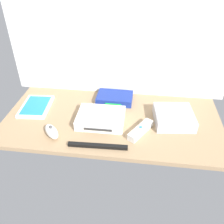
{
  "coord_description": "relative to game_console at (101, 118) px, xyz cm",
  "views": [
    {
      "loc": [
        11.42,
        -87.93,
        67.09
      ],
      "look_at": [
        0.0,
        0.0,
        4.0
      ],
      "focal_mm": 38.4,
      "sensor_mm": 36.0,
      "label": 1
    }
  ],
  "objects": [
    {
      "name": "remote_nunchuk",
      "position": [
        -19.11,
        -11.66,
        -0.16
      ],
      "size": [
        9.87,
        10.44,
        5.1
      ],
      "rotation": [
        0.0,
        0.0,
        0.71
      ],
      "color": "white",
      "rests_on": "ground_plane"
    },
    {
      "name": "back_wall",
      "position": [
        4.68,
        27.49,
        29.8
      ],
      "size": [
        110.0,
        1.2,
        64.0
      ],
      "primitive_type": "cube",
      "color": "white",
      "rests_on": "ground"
    },
    {
      "name": "network_router",
      "position": [
        4.05,
        18.81,
        -0.5
      ],
      "size": [
        18.23,
        12.65,
        3.4
      ],
      "rotation": [
        0.0,
        0.0,
        -0.02
      ],
      "color": "navy",
      "rests_on": "ground_plane"
    },
    {
      "name": "mini_computer",
      "position": [
        32.62,
        4.5,
        0.44
      ],
      "size": [
        18.73,
        18.73,
        5.3
      ],
      "rotation": [
        0.0,
        0.0,
        0.11
      ],
      "color": "silver",
      "rests_on": "ground_plane"
    },
    {
      "name": "ground_plane",
      "position": [
        4.68,
        2.89,
        -3.2
      ],
      "size": [
        100.0,
        48.0,
        2.0
      ],
      "primitive_type": "cube",
      "color": "#9E7F5B",
      "rests_on": "ground"
    },
    {
      "name": "sensor_bar",
      "position": [
        1.44,
        -16.39,
        -1.5
      ],
      "size": [
        24.05,
        2.65,
        1.4
      ],
      "primitive_type": "cube",
      "rotation": [
        0.0,
        0.0,
        0.04
      ],
      "color": "black",
      "rests_on": "ground_plane"
    },
    {
      "name": "game_console",
      "position": [
        0.0,
        0.0,
        0.0
      ],
      "size": [
        21.14,
        16.65,
        4.4
      ],
      "rotation": [
        0.0,
        0.0,
        0.01
      ],
      "color": "white",
      "rests_on": "ground_plane"
    },
    {
      "name": "remote_wand",
      "position": [
        18.08,
        -5.33,
        -0.69
      ],
      "size": [
        10.81,
        14.5,
        3.4
      ],
      "rotation": [
        0.0,
        0.0,
        -0.55
      ],
      "color": "white",
      "rests_on": "ground_plane"
    },
    {
      "name": "game_case",
      "position": [
        -33.8,
        7.34,
        -1.44
      ],
      "size": [
        14.95,
        19.94,
        1.56
      ],
      "rotation": [
        0.0,
        0.0,
        0.07
      ],
      "color": "white",
      "rests_on": "ground_plane"
    }
  ]
}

